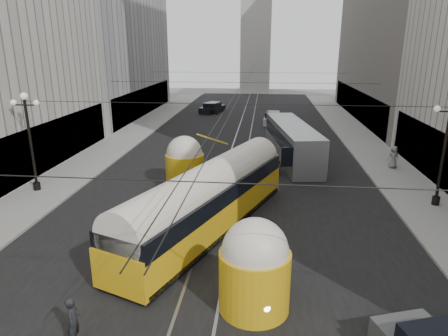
% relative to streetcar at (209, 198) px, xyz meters
% --- Properties ---
extents(road, '(20.00, 85.00, 0.02)m').
position_rel_streetcar_xyz_m(road, '(0.50, 18.88, -1.76)').
color(road, black).
rests_on(road, ground).
extents(sidewalk_left, '(4.00, 72.00, 0.15)m').
position_rel_streetcar_xyz_m(sidewalk_left, '(-11.50, 22.38, -1.68)').
color(sidewalk_left, gray).
rests_on(sidewalk_left, ground).
extents(sidewalk_right, '(4.00, 72.00, 0.15)m').
position_rel_streetcar_xyz_m(sidewalk_right, '(12.50, 22.38, -1.68)').
color(sidewalk_right, gray).
rests_on(sidewalk_right, ground).
extents(rail_left, '(0.12, 85.00, 0.04)m').
position_rel_streetcar_xyz_m(rail_left, '(-0.25, 18.88, -1.76)').
color(rail_left, gray).
rests_on(rail_left, ground).
extents(rail_right, '(0.12, 85.00, 0.04)m').
position_rel_streetcar_xyz_m(rail_right, '(1.25, 18.88, -1.76)').
color(rail_right, gray).
rests_on(rail_right, ground).
extents(building_left_far, '(12.60, 28.60, 28.60)m').
position_rel_streetcar_xyz_m(building_left_far, '(-19.49, 34.38, 12.55)').
color(building_left_far, '#999999').
rests_on(building_left_far, ground).
extents(distant_tower, '(6.00, 6.00, 31.36)m').
position_rel_streetcar_xyz_m(distant_tower, '(0.50, 66.38, 13.21)').
color(distant_tower, '#B2AFA8').
rests_on(distant_tower, ground).
extents(lamppost_left_mid, '(1.86, 0.44, 6.37)m').
position_rel_streetcar_xyz_m(lamppost_left_mid, '(-12.10, 4.38, 1.99)').
color(lamppost_left_mid, black).
rests_on(lamppost_left_mid, sidewalk_left).
extents(lamppost_right_mid, '(1.86, 0.44, 6.37)m').
position_rel_streetcar_xyz_m(lamppost_right_mid, '(13.10, 4.38, 1.99)').
color(lamppost_right_mid, black).
rests_on(lamppost_right_mid, sidewalk_right).
extents(catenary, '(25.00, 72.00, 0.23)m').
position_rel_streetcar_xyz_m(catenary, '(0.62, 17.87, 4.13)').
color(catenary, black).
rests_on(catenary, ground).
extents(streetcar, '(7.69, 15.39, 3.59)m').
position_rel_streetcar_xyz_m(streetcar, '(0.00, 0.00, 0.00)').
color(streetcar, gold).
rests_on(streetcar, ground).
extents(city_bus, '(4.33, 12.21, 3.03)m').
position_rel_streetcar_xyz_m(city_bus, '(5.09, 13.91, -0.10)').
color(city_bus, gray).
rests_on(city_bus, ground).
extents(sedan_white_far, '(2.22, 4.75, 1.46)m').
position_rel_streetcar_xyz_m(sedan_white_far, '(3.69, 29.96, -1.09)').
color(sedan_white_far, silver).
rests_on(sedan_white_far, ground).
extents(sedan_dark_far, '(3.49, 5.03, 1.47)m').
position_rel_streetcar_xyz_m(sedan_dark_far, '(-4.77, 37.73, -1.09)').
color(sedan_dark_far, black).
rests_on(sedan_dark_far, ground).
extents(pedestrian_crossing_a, '(0.49, 0.67, 1.70)m').
position_rel_streetcar_xyz_m(pedestrian_crossing_a, '(-3.17, -8.83, -0.90)').
color(pedestrian_crossing_a, black).
rests_on(pedestrian_crossing_a, ground).
extents(pedestrian_sidewalk_right, '(0.96, 0.72, 1.75)m').
position_rel_streetcar_xyz_m(pedestrian_sidewalk_right, '(12.76, 11.87, -0.73)').
color(pedestrian_sidewalk_right, slate).
rests_on(pedestrian_sidewalk_right, sidewalk_right).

